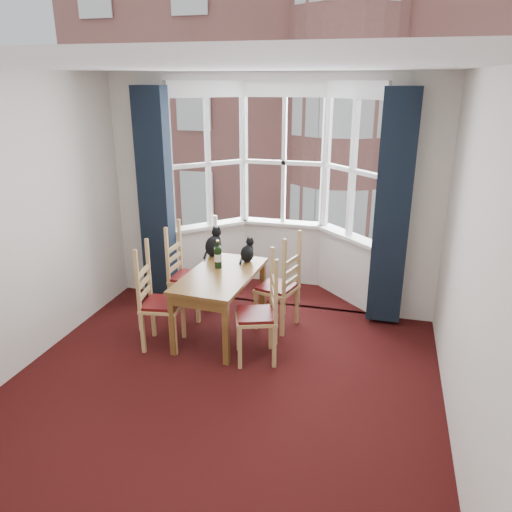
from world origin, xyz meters
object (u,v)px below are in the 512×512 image
(chair_left_near, at_px, (154,304))
(chair_left_far, at_px, (182,277))
(chair_right_far, at_px, (284,290))
(cat_left, at_px, (214,244))
(cat_right, at_px, (247,252))
(wine_bottle, at_px, (218,256))
(dining_table, at_px, (221,282))
(candle_tall, at_px, (215,220))
(chair_right_near, at_px, (265,316))

(chair_left_near, bearing_deg, chair_left_far, 90.56)
(chair_right_far, relative_size, cat_left, 2.56)
(cat_right, bearing_deg, wine_bottle, -132.28)
(chair_right_far, xyz_separation_m, cat_right, (-0.47, 0.15, 0.36))
(chair_right_far, bearing_deg, dining_table, -155.21)
(chair_right_far, bearing_deg, chair_left_near, -149.80)
(wine_bottle, bearing_deg, candle_tall, 110.78)
(wine_bottle, bearing_deg, cat_right, 47.72)
(chair_left_near, bearing_deg, wine_bottle, 48.75)
(wine_bottle, bearing_deg, chair_left_far, 160.36)
(dining_table, height_order, chair_right_near, chair_right_near)
(chair_right_near, bearing_deg, wine_bottle, 140.31)
(chair_left_far, xyz_separation_m, chair_right_far, (1.26, -0.06, 0.00))
(dining_table, height_order, chair_right_far, chair_right_far)
(chair_left_far, bearing_deg, chair_right_near, -31.91)
(cat_left, bearing_deg, chair_left_far, -150.37)
(chair_left_near, distance_m, cat_left, 1.10)
(chair_right_near, xyz_separation_m, candle_tall, (-1.11, 1.70, 0.46))
(chair_right_near, height_order, wine_bottle, wine_bottle)
(cat_left, bearing_deg, candle_tall, 108.07)
(chair_left_far, xyz_separation_m, cat_right, (0.79, 0.10, 0.36))
(chair_right_near, relative_size, cat_left, 2.56)
(dining_table, height_order, wine_bottle, wine_bottle)
(dining_table, relative_size, cat_right, 4.60)
(dining_table, xyz_separation_m, wine_bottle, (-0.08, 0.17, 0.24))
(chair_right_far, distance_m, cat_left, 1.02)
(dining_table, height_order, chair_left_near, chair_left_near)
(dining_table, xyz_separation_m, chair_right_near, (0.60, -0.40, -0.15))
(chair_left_near, bearing_deg, cat_right, 48.42)
(chair_left_far, height_order, wine_bottle, wine_bottle)
(cat_right, xyz_separation_m, wine_bottle, (-0.26, -0.29, 0.03))
(chair_left_far, bearing_deg, cat_left, 29.63)
(chair_left_near, xyz_separation_m, chair_right_near, (1.20, 0.03, 0.00))
(cat_left, xyz_separation_m, wine_bottle, (0.19, -0.38, 0.00))
(chair_left_far, bearing_deg, chair_right_far, -2.51)
(chair_right_far, height_order, wine_bottle, wine_bottle)
(dining_table, distance_m, chair_right_far, 0.73)
(cat_right, distance_m, candle_tall, 1.10)
(chair_right_near, relative_size, candle_tall, 6.96)
(chair_left_near, relative_size, wine_bottle, 2.85)
(chair_right_near, bearing_deg, dining_table, 146.40)
(cat_left, height_order, candle_tall, cat_left)
(dining_table, distance_m, chair_left_near, 0.75)
(dining_table, xyz_separation_m, chair_left_far, (-0.61, 0.36, -0.15))
(dining_table, bearing_deg, wine_bottle, 115.96)
(chair_right_far, distance_m, candle_tall, 1.60)
(chair_right_near, xyz_separation_m, chair_right_far, (0.05, 0.70, 0.00))
(wine_bottle, bearing_deg, chair_right_near, -39.69)
(candle_tall, bearing_deg, chair_left_near, -92.98)
(cat_left, distance_m, cat_right, 0.46)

